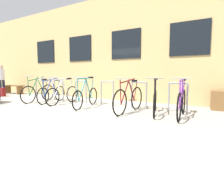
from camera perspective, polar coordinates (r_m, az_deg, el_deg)
name	(u,v)px	position (r m, az deg, el deg)	size (l,w,h in m)	color
ground_plane	(44,112)	(5.30, -22.27, -7.31)	(42.00, 42.00, 0.00)	#9E998E
storefront_building	(128,56)	(10.47, 5.54, 11.35)	(28.00, 6.28, 4.51)	tan
bike_rack	(93,90)	(6.32, -6.44, -0.18)	(6.56, 0.05, 0.88)	gray
bicycle_blue	(52,93)	(7.08, -19.88, -1.21)	(0.44, 1.65, 1.02)	black
bicycle_green	(39,92)	(7.48, -23.88, -0.89)	(0.44, 1.68, 1.08)	black
bicycle_black	(155,101)	(4.89, 14.54, -3.68)	(0.50, 1.63, 1.05)	black
bicycle_maroon	(129,99)	(4.94, 5.90, -3.17)	(0.44, 1.78, 1.04)	black
bicycle_white	(63,94)	(6.62, -16.45, -1.46)	(0.44, 1.70, 1.05)	black
bicycle_teal	(86,96)	(5.79, -8.87, -2.21)	(0.44, 1.73, 1.06)	black
bicycle_purple	(182,102)	(4.71, 22.78, -4.05)	(0.44, 1.67, 1.05)	black
wooden_bench	(14,88)	(11.29, -30.71, 0.58)	(1.50, 0.40, 0.50)	brown
person_by_bench	(2,77)	(11.26, -33.68, 3.51)	(0.32, 0.35, 1.68)	#1E2338
backpack	(2,92)	(10.19, -33.56, -0.75)	(0.28, 0.20, 0.44)	maroon
planter_box	(224,101)	(6.22, 34.05, -3.21)	(0.70, 0.44, 0.60)	brown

